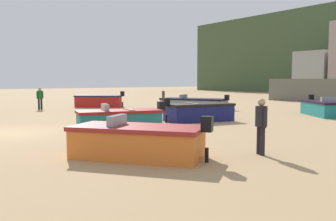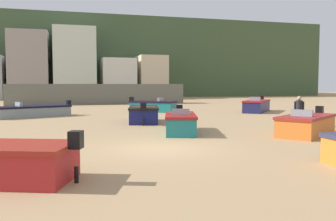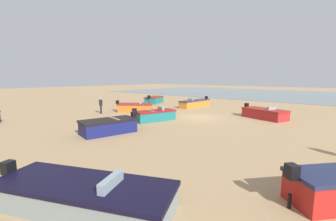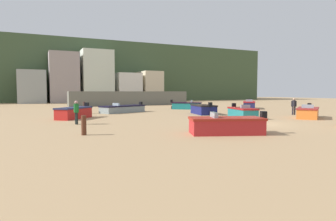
# 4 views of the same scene
# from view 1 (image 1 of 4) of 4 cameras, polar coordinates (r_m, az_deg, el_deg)

# --- Properties ---
(ground_plane) EXTENTS (160.00, 160.00, 0.00)m
(ground_plane) POSITION_cam_1_polar(r_m,az_deg,el_deg) (15.97, -23.16, -3.30)
(ground_plane) COLOR tan
(townhouse_far_left) EXTENTS (5.06, 5.72, 6.41)m
(townhouse_far_left) POSITION_cam_1_polar(r_m,az_deg,el_deg) (58.77, 22.48, 5.43)
(townhouse_far_left) COLOR #969B97
(townhouse_far_left) RESTS_ON ground
(boat_teal_0) EXTENTS (2.28, 3.88, 1.20)m
(boat_teal_0) POSITION_cam_1_polar(r_m,az_deg,el_deg) (15.52, -7.60, -1.48)
(boat_teal_0) COLOR #1E7175
(boat_teal_0) RESTS_ON ground
(boat_red_1) EXTENTS (3.37, 3.61, 1.28)m
(boat_red_1) POSITION_cam_1_polar(r_m,az_deg,el_deg) (29.53, -10.83, 1.47)
(boat_red_1) COLOR red
(boat_red_1) RESTS_ON ground
(boat_grey_3) EXTENTS (5.35, 3.66, 1.09)m
(boat_grey_3) POSITION_cam_1_polar(r_m,az_deg,el_deg) (27.72, 4.04, 1.15)
(boat_grey_3) COLOR gray
(boat_grey_3) RESTS_ON ground
(boat_navy_4) EXTENTS (2.38, 3.89, 1.25)m
(boat_navy_4) POSITION_cam_1_polar(r_m,az_deg,el_deg) (19.05, 4.80, -0.24)
(boat_navy_4) COLOR navy
(boat_navy_4) RESTS_ON ground
(boat_teal_5) EXTENTS (3.90, 3.47, 1.21)m
(boat_teal_5) POSITION_cam_1_polar(r_m,az_deg,el_deg) (23.77, 23.24, 0.33)
(boat_teal_5) COLOR #197779
(boat_teal_5) RESTS_ON ground
(boat_orange_8) EXTENTS (3.84, 3.41, 1.21)m
(boat_orange_8) POSITION_cam_1_polar(r_m,az_deg,el_deg) (10.02, -4.74, -4.86)
(boat_orange_8) COLOR orange
(boat_orange_8) RESTS_ON ground
(mooring_post_mid_beach) EXTENTS (0.24, 0.24, 1.22)m
(mooring_post_mid_beach) POSITION_cam_1_polar(r_m,az_deg,el_deg) (30.90, -0.73, 1.93)
(mooring_post_mid_beach) COLOR #45312D
(mooring_post_mid_beach) RESTS_ON ground
(beach_walker_foreground) EXTENTS (0.40, 0.54, 1.62)m
(beach_walker_foreground) POSITION_cam_1_polar(r_m,az_deg,el_deg) (28.17, -19.46, 2.08)
(beach_walker_foreground) COLOR black
(beach_walker_foreground) RESTS_ON ground
(beach_walker_distant) EXTENTS (0.52, 0.45, 1.62)m
(beach_walker_distant) POSITION_cam_1_polar(r_m,az_deg,el_deg) (10.68, 14.41, -1.71)
(beach_walker_distant) COLOR black
(beach_walker_distant) RESTS_ON ground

